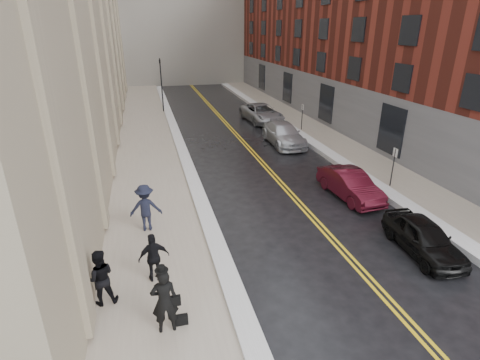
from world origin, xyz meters
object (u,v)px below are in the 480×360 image
car_black (423,237)px  car_maroon (350,184)px  pedestrian_main (164,301)px  pedestrian_c (154,257)px  car_silver_near (283,134)px  pedestrian_a (100,278)px  pedestrian_b (146,208)px  car_silver_far (261,113)px

car_black → car_maroon: (-0.14, 5.20, 0.04)m
pedestrian_main → pedestrian_c: (-0.19, 2.39, -0.14)m
car_maroon → pedestrian_c: bearing=-159.2°
car_silver_near → pedestrian_c: (-9.78, -14.04, 0.26)m
pedestrian_a → pedestrian_b: (1.43, 4.26, 0.09)m
car_maroon → pedestrian_c: 10.80m
pedestrian_main → pedestrian_c: pedestrian_main is taller
car_silver_far → pedestrian_b: (-10.50, -17.60, 0.38)m
pedestrian_b → pedestrian_main: bearing=96.8°
pedestrian_b → pedestrian_c: (0.18, -3.50, -0.14)m
car_maroon → pedestrian_a: pedestrian_a is taller
pedestrian_main → pedestrian_a: size_ratio=1.09×
pedestrian_b → pedestrian_c: 3.51m
car_silver_near → pedestrian_a: bearing=-126.6°
car_silver_near → pedestrian_a: (-11.40, -14.79, 0.31)m
car_silver_near → pedestrian_main: 19.02m
car_maroon → pedestrian_a: (-11.40, -5.31, 0.37)m
car_silver_near → pedestrian_c: pedestrian_c is taller
car_black → pedestrian_c: size_ratio=2.23×
car_silver_near → pedestrian_b: pedestrian_b is taller
car_silver_near → pedestrian_main: bearing=-119.3°
pedestrian_a → car_maroon: bearing=-161.0°
car_silver_near → pedestrian_main: size_ratio=2.61×
car_maroon → pedestrian_main: size_ratio=2.11×
car_black → pedestrian_c: (-9.93, 0.64, 0.36)m
car_maroon → car_silver_near: bearing=85.8°
car_black → car_maroon: car_maroon is taller
car_silver_far → pedestrian_b: size_ratio=2.79×
car_black → pedestrian_a: (-11.54, -0.12, 0.41)m
car_black → pedestrian_main: (-9.73, -1.75, 0.49)m
car_silver_far → car_black: bearing=-95.5°
car_maroon → car_silver_far: bearing=83.9°
car_black → pedestrian_c: pedestrian_c is taller
car_maroon → pedestrian_main: pedestrian_main is taller
pedestrian_a → pedestrian_c: bearing=-161.0°
car_silver_far → pedestrian_main: pedestrian_main is taller
pedestrian_a → pedestrian_c: size_ratio=1.06×
car_silver_near → pedestrian_a: 18.68m
pedestrian_main → car_black: bearing=-170.9°
car_silver_far → pedestrian_a: size_ratio=3.06×
car_maroon → car_black: bearing=-92.6°
car_black → car_maroon: size_ratio=0.91×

